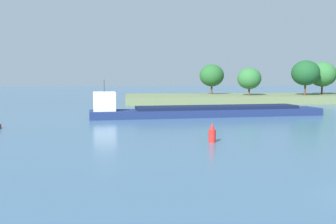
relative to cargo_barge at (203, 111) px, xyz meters
name	(u,v)px	position (x,y,z in m)	size (l,w,h in m)	color
treeline_island	(287,91)	(25.45, 30.04, 1.75)	(73.31, 17.12, 9.62)	#66754C
cargo_barge	(203,111)	(0.00, 0.00, 0.00)	(36.56, 8.64, 5.72)	navy
channel_buoy_red	(212,134)	(-3.37, -23.48, -0.07)	(0.70, 0.70, 1.90)	red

